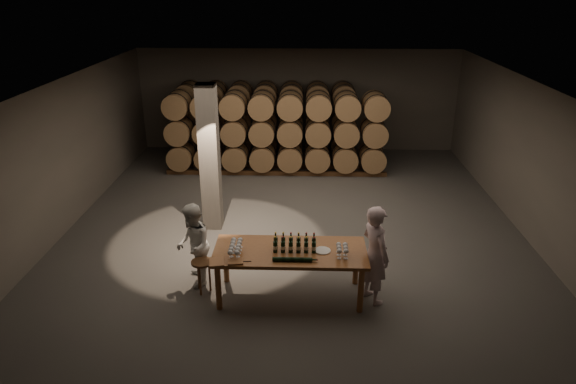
{
  "coord_description": "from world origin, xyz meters",
  "views": [
    {
      "loc": [
        0.21,
        -10.14,
        5.14
      ],
      "look_at": [
        -0.1,
        -0.4,
        1.1
      ],
      "focal_mm": 32.0,
      "sensor_mm": 36.0,
      "label": 1
    }
  ],
  "objects_px": {
    "plate": "(323,251)",
    "bottle_cluster": "(295,245)",
    "stool": "(202,267)",
    "tasting_table": "(290,256)",
    "person_man": "(375,254)",
    "notebook_near": "(235,261)",
    "person_woman": "(193,246)"
  },
  "relations": [
    {
      "from": "plate",
      "to": "bottle_cluster",
      "type": "bearing_deg",
      "value": 178.68
    },
    {
      "from": "bottle_cluster",
      "to": "plate",
      "type": "xyz_separation_m",
      "value": [
        0.47,
        -0.01,
        -0.1
      ]
    },
    {
      "from": "notebook_near",
      "to": "stool",
      "type": "distance_m",
      "value": 0.93
    },
    {
      "from": "stool",
      "to": "person_man",
      "type": "xyz_separation_m",
      "value": [
        2.97,
        -0.15,
        0.38
      ]
    },
    {
      "from": "bottle_cluster",
      "to": "notebook_near",
      "type": "height_order",
      "value": "bottle_cluster"
    },
    {
      "from": "bottle_cluster",
      "to": "stool",
      "type": "bearing_deg",
      "value": 177.48
    },
    {
      "from": "person_man",
      "to": "stool",
      "type": "bearing_deg",
      "value": 59.18
    },
    {
      "from": "notebook_near",
      "to": "person_man",
      "type": "bearing_deg",
      "value": 0.85
    },
    {
      "from": "plate",
      "to": "person_man",
      "type": "distance_m",
      "value": 0.88
    },
    {
      "from": "tasting_table",
      "to": "person_man",
      "type": "xyz_separation_m",
      "value": [
        1.43,
        -0.07,
        0.09
      ]
    },
    {
      "from": "tasting_table",
      "to": "bottle_cluster",
      "type": "height_order",
      "value": "bottle_cluster"
    },
    {
      "from": "bottle_cluster",
      "to": "person_man",
      "type": "xyz_separation_m",
      "value": [
        1.35,
        -0.07,
        -0.12
      ]
    },
    {
      "from": "stool",
      "to": "bottle_cluster",
      "type": "bearing_deg",
      "value": -2.52
    },
    {
      "from": "person_woman",
      "to": "stool",
      "type": "bearing_deg",
      "value": 23.0
    },
    {
      "from": "tasting_table",
      "to": "bottle_cluster",
      "type": "bearing_deg",
      "value": 6.88
    },
    {
      "from": "bottle_cluster",
      "to": "plate",
      "type": "height_order",
      "value": "bottle_cluster"
    },
    {
      "from": "plate",
      "to": "notebook_near",
      "type": "xyz_separation_m",
      "value": [
        -1.43,
        -0.42,
        0.01
      ]
    },
    {
      "from": "tasting_table",
      "to": "person_woman",
      "type": "xyz_separation_m",
      "value": [
        -1.73,
        0.34,
        -0.02
      ]
    },
    {
      "from": "plate",
      "to": "stool",
      "type": "height_order",
      "value": "plate"
    },
    {
      "from": "tasting_table",
      "to": "stool",
      "type": "bearing_deg",
      "value": 177.02
    },
    {
      "from": "person_man",
      "to": "person_woman",
      "type": "xyz_separation_m",
      "value": [
        -3.16,
        0.41,
        -0.11
      ]
    },
    {
      "from": "notebook_near",
      "to": "person_woman",
      "type": "bearing_deg",
      "value": 130.06
    },
    {
      "from": "tasting_table",
      "to": "person_woman",
      "type": "distance_m",
      "value": 1.77
    },
    {
      "from": "person_man",
      "to": "tasting_table",
      "type": "bearing_deg",
      "value": 59.36
    },
    {
      "from": "plate",
      "to": "notebook_near",
      "type": "relative_size",
      "value": 1.1
    },
    {
      "from": "tasting_table",
      "to": "notebook_near",
      "type": "relative_size",
      "value": 10.33
    },
    {
      "from": "tasting_table",
      "to": "person_woman",
      "type": "relative_size",
      "value": 1.68
    },
    {
      "from": "bottle_cluster",
      "to": "plate",
      "type": "distance_m",
      "value": 0.48
    },
    {
      "from": "plate",
      "to": "person_man",
      "type": "bearing_deg",
      "value": -4.17
    },
    {
      "from": "tasting_table",
      "to": "person_man",
      "type": "height_order",
      "value": "person_man"
    },
    {
      "from": "notebook_near",
      "to": "bottle_cluster",
      "type": "bearing_deg",
      "value": 16.49
    },
    {
      "from": "tasting_table",
      "to": "person_man",
      "type": "distance_m",
      "value": 1.43
    }
  ]
}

